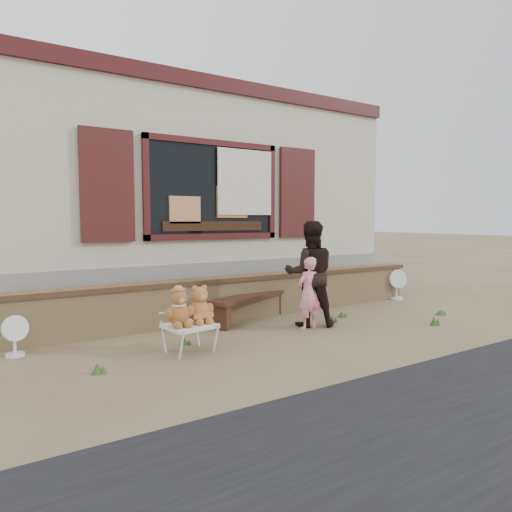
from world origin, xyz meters
TOP-DOWN VIEW (x-y plane):
  - ground at (0.00, 0.00)m, footprint 80.00×80.00m
  - shopfront at (0.00, 4.49)m, footprint 8.04×5.13m
  - brick_wall at (0.00, 1.00)m, footprint 7.10×0.36m
  - bench at (-0.03, 0.74)m, footprint 1.58×0.89m
  - folding_chair at (-1.48, -0.29)m, footprint 0.59×0.53m
  - teddy_bear_left at (-1.62, -0.30)m, footprint 0.36×0.32m
  - teddy_bear_right at (-1.34, -0.27)m, footprint 0.36×0.32m
  - child at (0.39, -0.16)m, footprint 0.40×0.29m
  - adult at (0.54, 0.00)m, footprint 0.93×0.87m
  - fan_left at (-3.22, 0.61)m, footprint 0.31×0.20m
  - fan_right at (3.35, 0.80)m, footprint 0.38×0.25m
  - grass_tufts at (0.78, -0.37)m, footprint 5.52×1.26m

SIDE VIEW (x-z plane):
  - ground at x=0.00m, z-range 0.00..0.00m
  - grass_tufts at x=0.78m, z-range -0.02..0.12m
  - fan_left at x=-3.22m, z-range 0.00..0.47m
  - bench at x=-0.03m, z-range 0.09..0.49m
  - fan_right at x=3.35m, z-range 0.00..0.58m
  - folding_chair at x=-1.48m, z-range 0.13..0.46m
  - brick_wall at x=0.00m, z-range 0.01..0.67m
  - child at x=0.39m, z-range 0.00..1.02m
  - teddy_bear_left at x=-1.62m, z-range 0.33..0.78m
  - teddy_bear_right at x=-1.34m, z-range 0.33..0.78m
  - adult at x=0.54m, z-range 0.00..1.52m
  - shopfront at x=0.00m, z-range 0.00..4.00m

